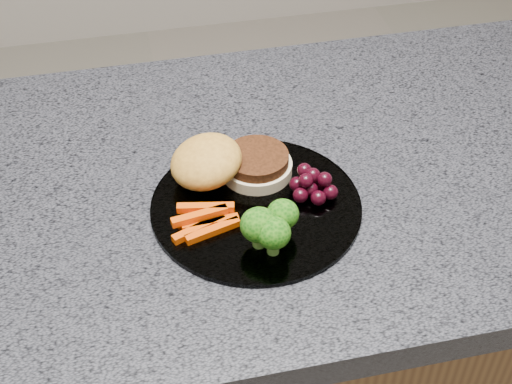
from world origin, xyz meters
TOP-DOWN VIEW (x-y plane):
  - island_cabinet at (0.00, 0.00)m, footprint 1.20×0.60m
  - countertop at (0.00, 0.00)m, footprint 1.20×0.60m
  - plate at (0.01, -0.06)m, footprint 0.26×0.26m
  - burger at (-0.02, -0.01)m, footprint 0.17×0.10m
  - carrot_sticks at (-0.06, -0.09)m, footprint 0.08×0.06m
  - broccoli at (0.01, -0.13)m, footprint 0.07×0.07m
  - grape_bunch at (0.08, -0.06)m, footprint 0.06×0.06m

SIDE VIEW (x-z plane):
  - island_cabinet at x=0.00m, z-range 0.00..0.86m
  - countertop at x=0.00m, z-range 0.86..0.90m
  - plate at x=0.01m, z-range 0.90..0.91m
  - carrot_sticks at x=-0.06m, z-range 0.90..0.92m
  - grape_bunch at x=0.08m, z-range 0.90..0.94m
  - burger at x=-0.02m, z-range 0.90..0.95m
  - broccoli at x=0.01m, z-range 0.91..0.96m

